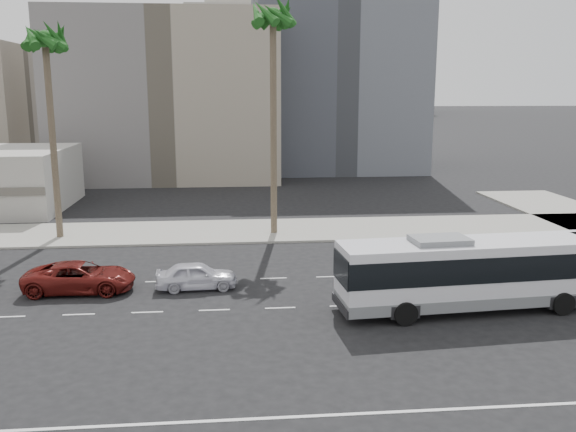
{
  "coord_description": "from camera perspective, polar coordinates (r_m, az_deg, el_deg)",
  "views": [
    {
      "loc": [
        -5.09,
        -26.34,
        9.8
      ],
      "look_at": [
        -2.27,
        4.0,
        3.48
      ],
      "focal_mm": 37.94,
      "sensor_mm": 36.0,
      "label": 1
    }
  ],
  "objects": [
    {
      "name": "sidewalk_north",
      "position": [
        43.25,
        1.58,
        -1.28
      ],
      "size": [
        120.0,
        7.0,
        0.15
      ],
      "primitive_type": "cube",
      "color": "gray",
      "rests_on": "ground"
    },
    {
      "name": "midrise_beige_west",
      "position": [
        71.68,
        -11.05,
        10.87
      ],
      "size": [
        24.0,
        18.0,
        18.0
      ],
      "primitive_type": "cube",
      "color": "gray",
      "rests_on": "ground"
    },
    {
      "name": "palm_mid",
      "position": [
        42.68,
        -21.8,
        14.77
      ],
      "size": [
        4.55,
        4.55,
        14.08
      ],
      "rotation": [
        0.0,
        0.0,
        -0.14
      ],
      "color": "brown",
      "rests_on": "ground"
    },
    {
      "name": "civic_tower",
      "position": [
        277.88,
        -4.88,
        17.68
      ],
      "size": [
        42.0,
        42.0,
        129.0
      ],
      "color": "beige",
      "rests_on": "ground"
    },
    {
      "name": "city_bus",
      "position": [
        28.65,
        16.75,
        -4.98
      ],
      "size": [
        12.2,
        3.61,
        3.46
      ],
      "rotation": [
        0.0,
        0.0,
        0.08
      ],
      "color": "silver",
      "rests_on": "ground"
    },
    {
      "name": "highrise_right",
      "position": [
        262.4,
        5.98,
        17.17
      ],
      "size": [
        26.0,
        26.0,
        70.0
      ],
      "primitive_type": "cube",
      "color": "#515862",
      "rests_on": "ground"
    },
    {
      "name": "midrise_gray_center",
      "position": [
        79.49,
        4.3,
        13.99
      ],
      "size": [
        20.0,
        20.0,
        26.0
      ],
      "primitive_type": "cube",
      "color": "#484B54",
      "rests_on": "ground"
    },
    {
      "name": "ground",
      "position": [
        28.56,
        5.33,
        -8.41
      ],
      "size": [
        700.0,
        700.0,
        0.0
      ],
      "primitive_type": "plane",
      "color": "black",
      "rests_on": "ground"
    },
    {
      "name": "palm_near",
      "position": [
        41.21,
        -1.42,
        17.78
      ],
      "size": [
        4.64,
        4.64,
        15.63
      ],
      "rotation": [
        0.0,
        0.0,
        0.38
      ],
      "color": "brown",
      "rests_on": "ground"
    },
    {
      "name": "car_b",
      "position": [
        31.89,
        -18.93,
        -5.44
      ],
      "size": [
        2.55,
        5.37,
        1.48
      ],
      "primitive_type": "imported",
      "rotation": [
        0.0,
        0.0,
        1.55
      ],
      "color": "maroon",
      "rests_on": "ground"
    },
    {
      "name": "car_a",
      "position": [
        30.96,
        -8.58,
        -5.54
      ],
      "size": [
        1.83,
        4.11,
        1.37
      ],
      "primitive_type": "imported",
      "rotation": [
        0.0,
        0.0,
        1.62
      ],
      "color": "silver",
      "rests_on": "ground"
    },
    {
      "name": "highrise_far",
      "position": [
        296.71,
        9.71,
        15.46
      ],
      "size": [
        22.0,
        22.0,
        60.0
      ],
      "primitive_type": "cube",
      "color": "#515862",
      "rests_on": "ground"
    }
  ]
}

